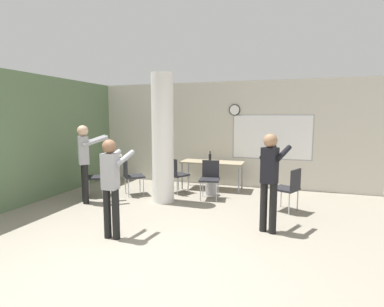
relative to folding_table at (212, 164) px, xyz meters
name	(u,v)px	position (x,y,z in m)	size (l,w,h in m)	color
ground_plane	(123,274)	(0.04, -4.45, -0.67)	(24.00, 24.00, 0.00)	gray
wall_left_accent	(45,138)	(-3.46, -1.95, 0.73)	(0.12, 7.00, 2.80)	#5B7551
wall_back	(220,134)	(0.07, 0.61, 0.73)	(8.00, 0.15, 2.80)	beige
support_pillar	(163,139)	(-0.75, -1.44, 0.73)	(0.47, 0.47, 2.80)	white
folding_table	(212,164)	(0.00, 0.00, 0.00)	(1.59, 0.63, 0.72)	tan
bottle_on_table	(210,157)	(-0.07, 0.02, 0.16)	(0.07, 0.07, 0.27)	black
waste_bin	(211,188)	(0.12, -0.59, -0.51)	(0.26, 0.26, 0.33)	#B2B2B7
chair_mid_room	(289,186)	(1.90, -1.34, -0.16)	(0.59, 0.59, 0.87)	#232328
chair_near_pillar	(131,174)	(-1.70, -1.17, -0.16)	(0.62, 0.62, 0.87)	#232328
chair_table_front	(210,176)	(0.17, -0.87, -0.16)	(0.49, 0.49, 0.87)	#232328
chair_table_left	(176,173)	(-0.75, -0.69, -0.16)	(0.59, 0.59, 0.87)	#232328
chair_by_left_wall	(92,175)	(-2.53, -1.55, -0.16)	(0.59, 0.59, 0.87)	#232328
person_watching_back	(85,158)	(-2.32, -2.04, 0.32)	(0.65, 0.64, 1.69)	black
person_playing_side	(270,175)	(1.59, -2.53, 0.28)	(0.50, 0.67, 1.61)	black
person_playing_front	(111,181)	(-0.69, -3.53, 0.24)	(0.34, 0.62, 1.54)	black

